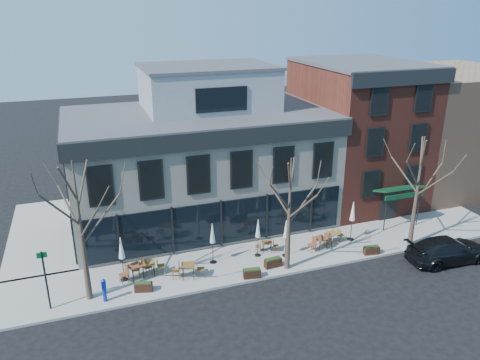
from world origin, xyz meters
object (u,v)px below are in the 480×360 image
object	(u,v)px
parked_sedan	(448,250)
cafe_set_0	(136,270)
umbrella_0	(121,250)
call_box	(104,289)

from	to	relation	value
parked_sedan	cafe_set_0	distance (m)	19.28
umbrella_0	parked_sedan	bearing A→B (deg)	-12.32
parked_sedan	cafe_set_0	bearing A→B (deg)	79.95
call_box	umbrella_0	size ratio (longest dim) A/B	0.51
call_box	umbrella_0	distance (m)	2.47
parked_sedan	umbrella_0	xyz separation A→B (m)	(-19.50, 4.26, 1.32)
call_box	cafe_set_0	xyz separation A→B (m)	(1.88, 1.73, -0.20)
call_box	cafe_set_0	size ratio (longest dim) A/B	0.69
parked_sedan	cafe_set_0	size ratio (longest dim) A/B	2.64
cafe_set_0	umbrella_0	size ratio (longest dim) A/B	0.74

